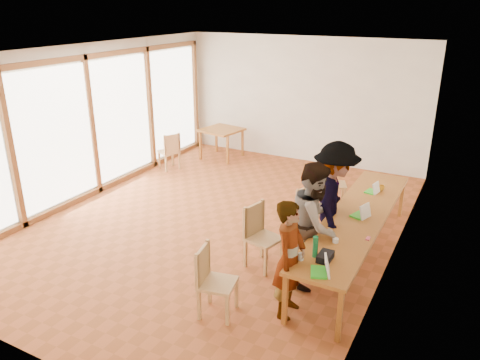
% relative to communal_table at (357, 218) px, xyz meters
% --- Properties ---
extents(ground, '(8.00, 8.00, 0.00)m').
position_rel_communal_table_xyz_m(ground, '(-2.50, 0.21, -0.70)').
color(ground, '#A24F27').
rests_on(ground, ground).
extents(wall_back, '(6.00, 0.10, 3.00)m').
position_rel_communal_table_xyz_m(wall_back, '(-2.50, 4.21, 0.80)').
color(wall_back, beige).
rests_on(wall_back, ground).
extents(wall_front, '(6.00, 0.10, 3.00)m').
position_rel_communal_table_xyz_m(wall_front, '(-2.50, -3.79, 0.80)').
color(wall_front, beige).
rests_on(wall_front, ground).
extents(wall_right, '(0.10, 8.00, 3.00)m').
position_rel_communal_table_xyz_m(wall_right, '(0.50, 0.21, 0.80)').
color(wall_right, beige).
rests_on(wall_right, ground).
extents(window_wall, '(0.10, 8.00, 3.00)m').
position_rel_communal_table_xyz_m(window_wall, '(-5.46, 0.21, 0.80)').
color(window_wall, white).
rests_on(window_wall, ground).
extents(ceiling, '(6.00, 8.00, 0.04)m').
position_rel_communal_table_xyz_m(ceiling, '(-2.50, 0.21, 2.32)').
color(ceiling, white).
rests_on(ceiling, wall_back).
extents(communal_table, '(0.80, 4.00, 0.75)m').
position_rel_communal_table_xyz_m(communal_table, '(0.00, 0.00, 0.00)').
color(communal_table, '#A86525').
rests_on(communal_table, ground).
extents(side_table, '(0.90, 0.90, 0.75)m').
position_rel_communal_table_xyz_m(side_table, '(-4.33, 3.41, -0.03)').
color(side_table, '#A86525').
rests_on(side_table, ground).
extents(chair_near, '(0.51, 0.51, 0.49)m').
position_rel_communal_table_xyz_m(chair_near, '(-1.26, -2.16, -0.14)').
color(chair_near, tan).
rests_on(chair_near, ground).
extents(chair_mid, '(0.55, 0.55, 0.51)m').
position_rel_communal_table_xyz_m(chair_mid, '(-1.24, -0.81, -0.11)').
color(chair_mid, tan).
rests_on(chair_mid, ground).
extents(chair_far, '(0.48, 0.48, 0.43)m').
position_rel_communal_table_xyz_m(chair_far, '(-0.98, 0.52, -0.21)').
color(chair_far, tan).
rests_on(chair_far, ground).
extents(chair_empty, '(0.52, 0.52, 0.45)m').
position_rel_communal_table_xyz_m(chair_empty, '(-0.99, 1.88, -0.18)').
color(chair_empty, tan).
rests_on(chair_empty, ground).
extents(chair_spare, '(0.56, 0.56, 0.47)m').
position_rel_communal_table_xyz_m(chair_spare, '(-4.91, 2.05, -0.16)').
color(chair_spare, tan).
rests_on(chair_spare, ground).
extents(person_near, '(0.39, 0.58, 1.55)m').
position_rel_communal_table_xyz_m(person_near, '(-0.39, -1.70, 0.07)').
color(person_near, gray).
rests_on(person_near, ground).
extents(person_mid, '(0.75, 0.92, 1.77)m').
position_rel_communal_table_xyz_m(person_mid, '(-0.39, -0.83, 0.18)').
color(person_mid, gray).
rests_on(person_mid, ground).
extents(person_far, '(0.95, 1.32, 1.84)m').
position_rel_communal_table_xyz_m(person_far, '(-0.35, -0.05, 0.22)').
color(person_far, gray).
rests_on(person_far, ground).
extents(laptop_near, '(0.30, 0.31, 0.22)m').
position_rel_communal_table_xyz_m(laptop_near, '(0.06, -1.78, 0.11)').
color(laptop_near, green).
rests_on(laptop_near, communal_table).
extents(laptop_mid, '(0.28, 0.30, 0.21)m').
position_rel_communal_table_xyz_m(laptop_mid, '(0.07, -0.04, 0.11)').
color(laptop_mid, green).
rests_on(laptop_mid, communal_table).
extents(laptop_far, '(0.23, 0.25, 0.19)m').
position_rel_communal_table_xyz_m(laptop_far, '(0.00, 0.99, 0.10)').
color(laptop_far, green).
rests_on(laptop_far, communal_table).
extents(yellow_mug, '(0.11, 0.11, 0.09)m').
position_rel_communal_table_xyz_m(yellow_mug, '(0.09, 1.16, 0.09)').
color(yellow_mug, orange).
rests_on(yellow_mug, communal_table).
extents(green_bottle, '(0.07, 0.07, 0.28)m').
position_rel_communal_table_xyz_m(green_bottle, '(-0.16, -1.46, 0.19)').
color(green_bottle, '#126535').
rests_on(green_bottle, communal_table).
extents(clear_glass, '(0.07, 0.07, 0.09)m').
position_rel_communal_table_xyz_m(clear_glass, '(-0.28, -1.61, 0.09)').
color(clear_glass, silver).
rests_on(clear_glass, communal_table).
extents(condiment_cup, '(0.08, 0.08, 0.06)m').
position_rel_communal_table_xyz_m(condiment_cup, '(-0.04, -0.98, 0.08)').
color(condiment_cup, white).
rests_on(condiment_cup, communal_table).
extents(pink_phone, '(0.05, 0.10, 0.01)m').
position_rel_communal_table_xyz_m(pink_phone, '(0.32, -0.68, 0.05)').
color(pink_phone, '#E04F70').
rests_on(pink_phone, communal_table).
extents(black_pouch, '(0.16, 0.26, 0.09)m').
position_rel_communal_table_xyz_m(black_pouch, '(-0.02, -1.47, 0.09)').
color(black_pouch, black).
rests_on(black_pouch, communal_table).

